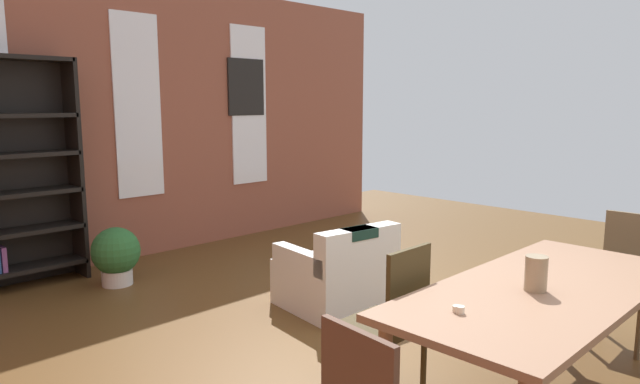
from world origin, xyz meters
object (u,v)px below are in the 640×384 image
dining_table (543,300)px  dining_chair_far_left (392,318)px  vase_on_table (536,273)px  potted_plant_by_shelf (116,254)px  dining_chair_head_right (625,274)px  armchair_white (337,276)px  bookshelf_tall (9,176)px

dining_table → dining_chair_far_left: 0.84m
dining_table → vase_on_table: 0.21m
vase_on_table → dining_chair_far_left: bearing=117.7°
vase_on_table → potted_plant_by_shelf: (-0.53, 3.90, -0.55)m
dining_chair_head_right → potted_plant_by_shelf: size_ratio=1.68×
dining_chair_head_right → armchair_white: 2.21m
dining_chair_far_left → vase_on_table: bearing=-62.3°
dining_table → dining_chair_far_left: bearing=124.6°
vase_on_table → bookshelf_tall: size_ratio=0.09×
dining_table → dining_chair_head_right: dining_chair_head_right is taller
vase_on_table → bookshelf_tall: bookshelf_tall is taller
armchair_white → potted_plant_by_shelf: bearing=118.9°
dining_chair_head_right → armchair_white: bearing=116.8°
potted_plant_by_shelf → dining_chair_head_right: bearing=-62.2°
vase_on_table → dining_chair_far_left: dining_chair_far_left is taller
dining_chair_head_right → potted_plant_by_shelf: bearing=117.8°
dining_chair_far_left → bookshelf_tall: 3.95m
armchair_white → dining_chair_head_right: bearing=-63.2°
dining_table → bookshelf_tall: (-1.35, 4.48, 0.40)m
dining_chair_far_left → dining_chair_head_right: bearing=-19.8°
vase_on_table → dining_chair_head_right: bearing=0.1°
bookshelf_tall → potted_plant_by_shelf: bearing=-39.6°
dining_chair_head_right → bookshelf_tall: (-2.77, 4.48, 0.56)m
dining_table → dining_chair_far_left: dining_chair_far_left is taller
dining_table → bookshelf_tall: bookshelf_tall is taller
dining_table → armchair_white: dining_table is taller
dining_chair_head_right → potted_plant_by_shelf: dining_chair_head_right is taller
vase_on_table → potted_plant_by_shelf: vase_on_table is taller
dining_table → armchair_white: (0.43, 1.96, -0.40)m
dining_table → bookshelf_tall: bearing=106.8°
dining_table → potted_plant_by_shelf: 3.97m
dining_chair_head_right → potted_plant_by_shelf: 4.41m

